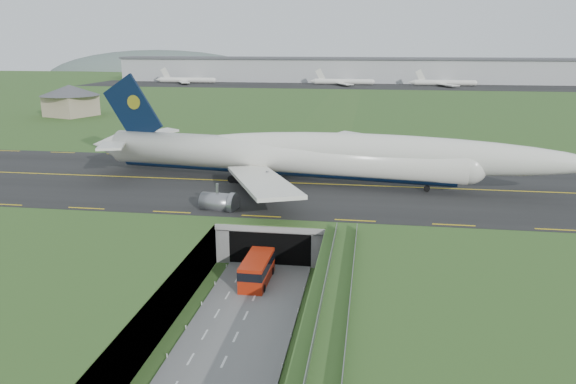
# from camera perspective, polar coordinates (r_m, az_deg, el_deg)

# --- Properties ---
(ground) EXTENTS (900.00, 900.00, 0.00)m
(ground) POSITION_cam_1_polar(r_m,az_deg,el_deg) (75.08, -2.96, -9.78)
(ground) COLOR #2B5221
(ground) RESTS_ON ground
(airfield_deck) EXTENTS (800.00, 800.00, 6.00)m
(airfield_deck) POSITION_cam_1_polar(r_m,az_deg,el_deg) (73.87, -2.99, -7.67)
(airfield_deck) COLOR gray
(airfield_deck) RESTS_ON ground
(trench_road) EXTENTS (12.00, 75.00, 0.20)m
(trench_road) POSITION_cam_1_polar(r_m,az_deg,el_deg) (68.46, -4.23, -12.30)
(trench_road) COLOR slate
(trench_road) RESTS_ON ground
(taxiway) EXTENTS (800.00, 44.00, 0.18)m
(taxiway) POSITION_cam_1_polar(r_m,az_deg,el_deg) (103.84, 0.60, 0.89)
(taxiway) COLOR black
(taxiway) RESTS_ON airfield_deck
(tunnel_portal) EXTENTS (17.00, 22.30, 6.00)m
(tunnel_portal) POSITION_cam_1_polar(r_m,az_deg,el_deg) (89.15, -0.86, -3.37)
(tunnel_portal) COLOR gray
(tunnel_portal) RESTS_ON ground
(guideway) EXTENTS (3.00, 53.00, 7.05)m
(guideway) POSITION_cam_1_polar(r_m,az_deg,el_deg) (54.42, 4.59, -13.78)
(guideway) COLOR #A8A8A3
(guideway) RESTS_ON ground
(jumbo_jet) EXTENTS (94.08, 60.18, 20.10)m
(jumbo_jet) POSITION_cam_1_polar(r_m,az_deg,el_deg) (102.26, 2.70, 3.71)
(jumbo_jet) COLOR silver
(jumbo_jet) RESTS_ON ground
(shuttle_tram) EXTENTS (3.50, 8.76, 3.52)m
(shuttle_tram) POSITION_cam_1_polar(r_m,az_deg,el_deg) (75.93, -3.18, -7.90)
(shuttle_tram) COLOR #B1230B
(shuttle_tram) RESTS_ON ground
(service_building) EXTENTS (25.51, 25.51, 10.94)m
(service_building) POSITION_cam_1_polar(r_m,az_deg,el_deg) (212.25, -21.26, 8.92)
(service_building) COLOR tan
(service_building) RESTS_ON ground
(cargo_terminal) EXTENTS (320.00, 67.00, 15.60)m
(cargo_terminal) POSITION_cam_1_polar(r_m,az_deg,el_deg) (366.81, 6.48, 12.24)
(cargo_terminal) COLOR #B2B2B2
(cargo_terminal) RESTS_ON ground
(distant_hills) EXTENTS (700.00, 91.00, 60.00)m
(distant_hills) POSITION_cam_1_polar(r_m,az_deg,el_deg) (500.53, 14.56, 10.53)
(distant_hills) COLOR #53635E
(distant_hills) RESTS_ON ground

